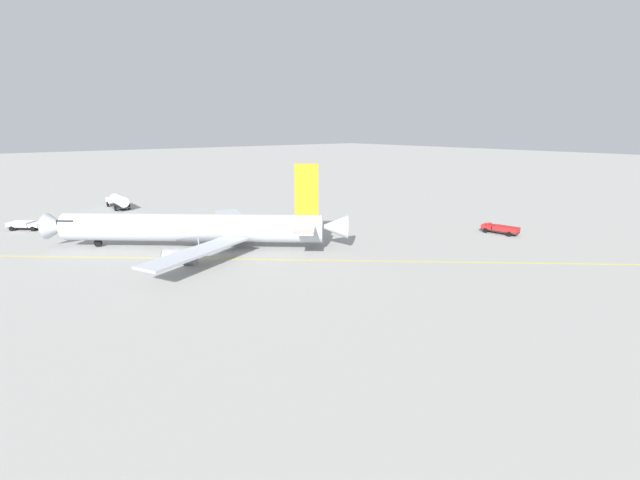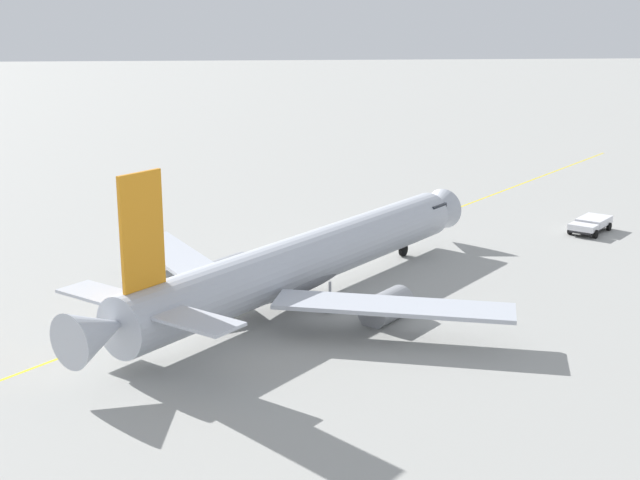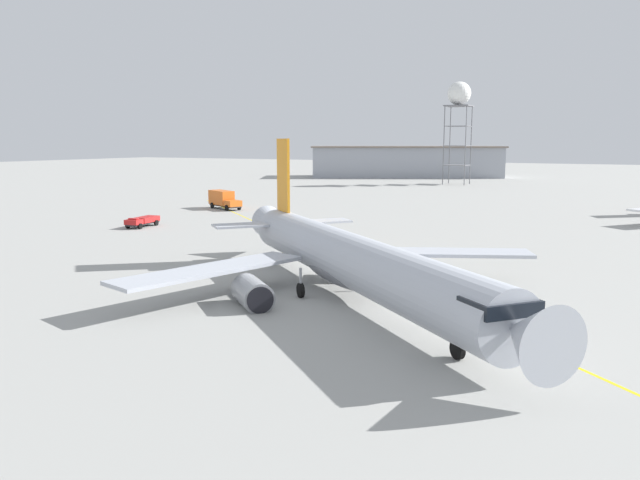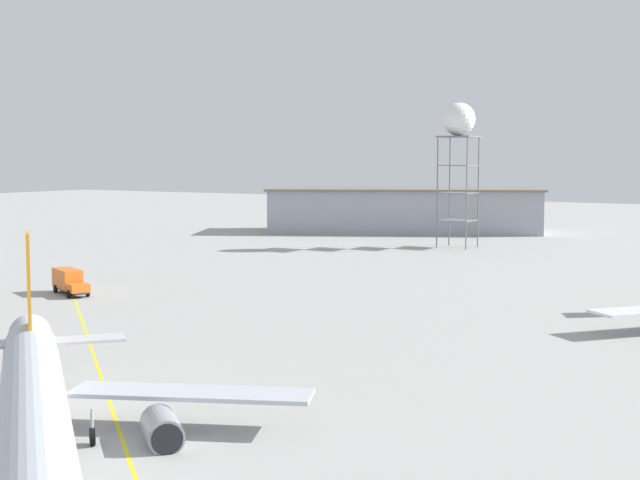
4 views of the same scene
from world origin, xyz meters
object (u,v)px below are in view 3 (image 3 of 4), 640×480
airliner_main (348,261)px  catering_truck_truck (223,199)px  ops_pickup_truck (143,221)px  radar_tower (459,98)px

airliner_main → catering_truck_truck: bearing=175.5°
ops_pickup_truck → radar_tower: (103.21, -15.22, 21.92)m
airliner_main → radar_tower: bearing=142.8°
airliner_main → ops_pickup_truck: bearing=-167.2°
catering_truck_truck → radar_tower: size_ratio=0.30×
catering_truck_truck → radar_tower: (79.46, -19.08, 21.07)m
ops_pickup_truck → catering_truck_truck: (23.74, 3.86, 0.85)m
airliner_main → catering_truck_truck: size_ratio=4.25×
airliner_main → radar_tower: size_ratio=1.27×
ops_pickup_truck → catering_truck_truck: bearing=-179.0°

